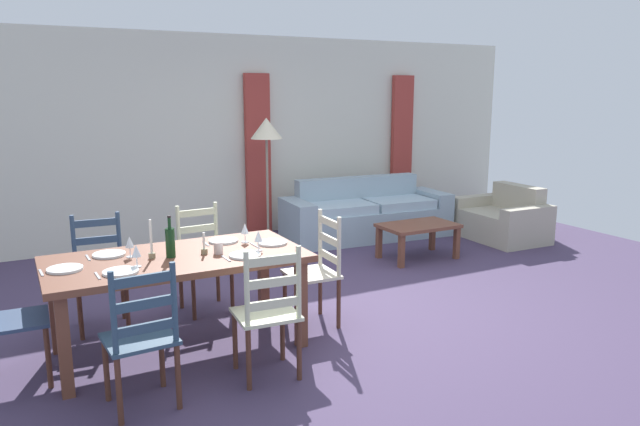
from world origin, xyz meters
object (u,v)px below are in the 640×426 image
Objects in this scene: standing_lamp at (267,136)px; couch at (365,216)px; dining_chair_far_right at (203,258)px; coffee_table at (418,229)px; dining_chair_head_west at (7,317)px; armchair_upholstered at (504,221)px; dining_chair_head_east at (317,270)px; coffee_cup_primary at (218,248)px; wine_glass_far_left at (130,243)px; wine_glass_near_left at (136,252)px; wine_glass_far_right at (245,229)px; wine_glass_near_right at (258,237)px; dining_table at (178,267)px; dining_chair_near_right at (268,313)px; wine_bottle at (170,242)px; dining_chair_far_left at (100,273)px; dining_chair_near_left at (142,337)px.

couch is at bearing -7.76° from standing_lamp.
coffee_table is at bearing 9.14° from dining_chair_far_right.
dining_chair_head_west is 0.81× the size of armchair_upholstered.
standing_lamp is at bearing 75.87° from dining_chair_head_east.
coffee_cup_primary is 3.88m from couch.
wine_glass_far_left reaches higher than armchair_upholstered.
dining_chair_head_east is at bearing -104.13° from standing_lamp.
wine_glass_far_right is (0.92, 0.30, 0.00)m from wine_glass_near_left.
wine_glass_near_left reaches higher than coffee_table.
wine_glass_far_right reaches higher than coffee_table.
dining_chair_far_right reaches higher than coffee_table.
wine_glass_far_right reaches higher than couch.
wine_glass_near_right is at bearing -135.11° from couch.
wine_glass_far_left is at bearing 158.13° from dining_table.
dining_chair_head_west is (-1.58, 0.74, 0.00)m from dining_chair_near_right.
wine_glass_near_right is 4.55m from armchair_upholstered.
dining_chair_far_right is at bearing 89.78° from dining_chair_near_right.
dining_chair_head_west is (-1.16, -0.01, -0.19)m from dining_table.
wine_glass_far_left is at bearing -178.97° from wine_glass_far_right.
dining_table is 6.01× the size of wine_bottle.
dining_chair_far_left is at bearing 103.19° from wine_glass_far_left.
wine_bottle is at bearing -164.94° from dining_table.
coffee_cup_primary is at bearing 100.62° from dining_chair_near_right.
standing_lamp is (3.00, 2.63, 0.93)m from dining_chair_head_west.
dining_chair_head_east reaches higher than wine_glass_far_left.
wine_glass_near_left is 5.42m from armchair_upholstered.
coffee_table is (2.76, 1.97, -0.12)m from dining_chair_near_right.
dining_chair_head_east is at bearing -15.83° from wine_glass_far_right.
coffee_table is at bearing 31.81° from dining_chair_head_east.
wine_glass_far_right is (1.76, 0.15, 0.38)m from dining_chair_head_west.
dining_chair_head_west is 1.49m from coffee_cup_primary.
wine_glass_near_left is at bearing -152.55° from wine_bottle.
wine_bottle reaches higher than wine_glass_far_right.
couch is at bearing 33.33° from wine_glass_far_left.
dining_chair_near_right is 1.21m from wine_glass_far_left.
wine_glass_far_left is at bearing -130.86° from standing_lamp.
couch is (2.60, 2.59, -0.57)m from wine_glass_near_right.
wine_glass_far_right is at bearing 89.96° from wine_glass_near_right.
wine_glass_near_left is 0.18× the size of coffee_table.
dining_chair_far_right is 3.04× the size of wine_bottle.
dining_chair_far_left is 4.03m from couch.
coffee_table is (3.65, 0.46, -0.12)m from dining_chair_far_left.
dining_table is 0.65m from wine_glass_far_right.
dining_chair_head_west is at bearing 177.15° from coffee_cup_primary.
dining_chair_far_right reaches higher than armchair_upholstered.
wine_bottle is at bearing 168.04° from wine_glass_near_right.
dining_chair_near_left is 10.67× the size of coffee_cup_primary.
dining_chair_far_right is 0.81× the size of armchair_upholstered.
wine_glass_far_right is (1.03, 0.91, 0.38)m from dining_chair_near_left.
dining_chair_head_west is 5.96× the size of wine_glass_far_right.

